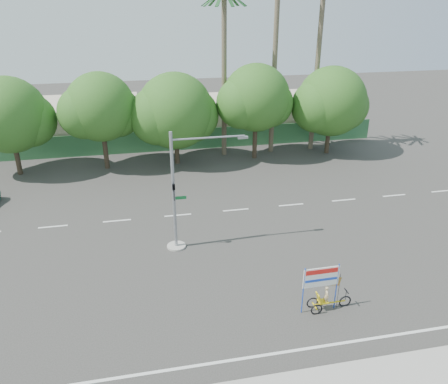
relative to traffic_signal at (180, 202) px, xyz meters
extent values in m
plane|color=#33302D|center=(2.20, -3.98, -2.92)|extent=(120.00, 120.00, 0.00)
cube|color=#336B3D|center=(2.20, 17.52, -1.92)|extent=(38.00, 0.08, 2.00)
cube|color=beige|center=(-7.80, 22.02, -0.92)|extent=(12.00, 8.00, 4.00)
cube|color=beige|center=(10.20, 22.02, -1.12)|extent=(14.00, 8.00, 3.60)
cylinder|color=#473828|center=(-11.80, 14.02, -1.16)|extent=(0.40, 0.40, 3.52)
sphere|color=#265117|center=(-11.80, 14.02, 2.04)|extent=(6.00, 6.00, 6.00)
sphere|color=#265117|center=(-10.45, 14.32, 1.48)|extent=(4.32, 4.32, 4.32)
cylinder|color=#473828|center=(-4.80, 14.02, -1.05)|extent=(0.40, 0.40, 3.74)
sphere|color=#265117|center=(-4.80, 14.02, 2.35)|extent=(5.60, 5.60, 5.60)
sphere|color=#265117|center=(-3.54, 14.32, 1.76)|extent=(4.03, 4.03, 4.03)
sphere|color=#265117|center=(-6.06, 13.77, 2.01)|extent=(4.26, 4.26, 4.26)
cylinder|color=#473828|center=(1.20, 14.02, -1.27)|extent=(0.40, 0.40, 3.30)
sphere|color=#265117|center=(1.20, 14.02, 1.73)|extent=(6.40, 6.40, 6.40)
sphere|color=#265117|center=(2.64, 14.32, 1.21)|extent=(4.61, 4.61, 4.61)
sphere|color=#265117|center=(-0.24, 13.77, 1.43)|extent=(4.86, 4.86, 4.86)
cylinder|color=#473828|center=(8.20, 14.02, -0.98)|extent=(0.40, 0.40, 3.87)
sphere|color=#265117|center=(8.20, 14.02, 2.54)|extent=(5.80, 5.80, 5.80)
sphere|color=#265117|center=(9.50, 14.32, 1.92)|extent=(4.18, 4.18, 4.18)
sphere|color=#265117|center=(6.89, 13.77, 2.19)|extent=(4.41, 4.41, 4.41)
cylinder|color=#473828|center=(15.20, 14.02, -1.20)|extent=(0.40, 0.40, 3.43)
sphere|color=#265117|center=(15.20, 14.02, 1.92)|extent=(6.20, 6.20, 6.20)
sphere|color=#265117|center=(16.59, 14.32, 1.37)|extent=(4.46, 4.46, 4.46)
sphere|color=#265117|center=(13.80, 13.77, 1.61)|extent=(4.71, 4.71, 4.71)
cylinder|color=#70604C|center=(10.20, 15.52, 5.58)|extent=(0.44, 0.44, 17.00)
cylinder|color=#70604C|center=(14.20, 15.52, 4.58)|extent=(0.44, 0.44, 15.00)
cylinder|color=#70604C|center=(5.70, 15.52, 4.08)|extent=(0.44, 0.44, 14.00)
cylinder|color=gray|center=(-0.30, 0.02, -2.87)|extent=(1.10, 1.10, 0.10)
cylinder|color=gray|center=(-0.30, 0.02, 0.58)|extent=(0.18, 0.18, 7.00)
cylinder|color=gray|center=(1.70, 0.02, 3.63)|extent=(4.00, 0.10, 0.10)
cube|color=gray|center=(3.60, 0.02, 3.53)|extent=(0.55, 0.20, 0.12)
imported|color=black|center=(-0.30, -0.20, 0.68)|extent=(0.16, 0.20, 1.00)
cube|color=#14662D|center=(0.05, 0.02, 0.23)|extent=(0.70, 0.04, 0.18)
torus|color=black|center=(7.01, -6.93, -2.65)|extent=(0.62, 0.08, 0.62)
torus|color=black|center=(5.46, -6.69, -2.66)|extent=(0.57, 0.07, 0.57)
torus|color=black|center=(5.47, -7.20, -2.66)|extent=(0.57, 0.07, 0.57)
cube|color=gold|center=(6.23, -6.94, -2.59)|extent=(1.54, 0.07, 0.05)
cube|color=gold|center=(5.46, -6.95, -2.65)|extent=(0.06, 0.55, 0.05)
cube|color=gold|center=(5.87, -6.94, -2.47)|extent=(0.46, 0.39, 0.05)
cube|color=gold|center=(5.63, -6.95, -2.21)|extent=(0.21, 0.38, 0.49)
cylinder|color=black|center=(7.01, -6.93, -2.28)|extent=(0.03, 0.03, 0.50)
cube|color=black|center=(7.01, -6.93, -2.04)|extent=(0.04, 0.41, 0.04)
imported|color=#CCB284|center=(6.01, -6.94, -2.12)|extent=(0.24, 0.36, 0.98)
cylinder|color=blue|center=(4.83, -6.96, -1.69)|extent=(0.05, 0.05, 2.45)
cylinder|color=blue|center=(6.46, -6.94, -1.69)|extent=(0.05, 0.05, 2.45)
cube|color=white|center=(5.64, -6.95, -1.06)|extent=(1.72, 0.07, 1.00)
cube|color=red|center=(5.64, -6.98, -0.74)|extent=(1.54, 0.03, 0.24)
cube|color=blue|center=(5.64, -6.98, -1.20)|extent=(1.54, 0.03, 0.13)
cylinder|color=black|center=(6.60, -6.93, -1.97)|extent=(0.02, 0.02, 1.91)
cube|color=red|center=(6.28, -6.94, -1.38)|extent=(0.80, 0.03, 0.59)
camera|label=1|loc=(-1.92, -22.15, 10.60)|focal=35.00mm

